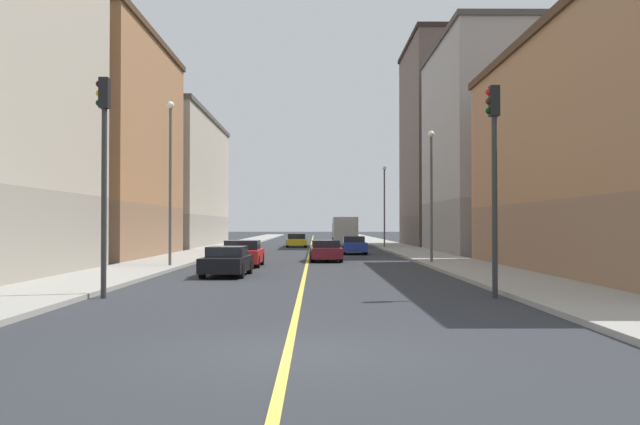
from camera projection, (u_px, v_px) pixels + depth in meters
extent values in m
plane|color=#2C2F34|center=(288.00, 352.00, 11.61)|extent=(400.00, 400.00, 0.00)
cube|color=#9E9B93|center=(401.00, 248.00, 60.66)|extent=(3.67, 168.00, 0.15)
cube|color=#9E9B93|center=(220.00, 248.00, 60.56)|extent=(3.67, 168.00, 0.15)
cube|color=#E5D14C|center=(310.00, 249.00, 60.61)|extent=(0.16, 154.00, 0.01)
cube|color=gray|center=(512.00, 227.00, 52.36)|extent=(11.32, 15.95, 3.93)
cube|color=#9E9993|center=(512.00, 124.00, 52.50)|extent=(11.32, 15.95, 11.84)
cube|color=#474442|center=(511.00, 45.00, 52.61)|extent=(11.62, 16.25, 0.40)
cube|color=brown|center=(464.00, 231.00, 69.17)|extent=(11.32, 14.57, 3.02)
cube|color=brown|center=(464.00, 132.00, 69.35)|extent=(11.32, 14.57, 17.12)
cube|color=#2B221D|center=(464.00, 45.00, 69.51)|extent=(11.62, 14.87, 0.40)
cube|color=#8F6B4F|center=(70.00, 231.00, 44.60)|extent=(11.32, 17.13, 3.44)
cube|color=#A8754C|center=(71.00, 124.00, 44.72)|extent=(11.32, 17.13, 10.61)
cube|color=#4B3422|center=(72.00, 40.00, 44.82)|extent=(11.62, 17.43, 0.40)
cube|color=#9D9688|center=(156.00, 231.00, 68.42)|extent=(11.32, 24.90, 3.05)
cube|color=#BCB29E|center=(156.00, 168.00, 68.53)|extent=(11.32, 24.90, 9.45)
cube|color=#545047|center=(156.00, 119.00, 68.62)|extent=(11.62, 25.20, 0.40)
cylinder|color=#2D2D2D|center=(495.00, 207.00, 20.21)|extent=(0.16, 0.16, 5.36)
cube|color=black|center=(494.00, 101.00, 20.27)|extent=(0.28, 0.32, 0.90)
sphere|color=red|center=(489.00, 92.00, 20.27)|extent=(0.20, 0.20, 0.20)
sphere|color=#352204|center=(489.00, 101.00, 20.27)|extent=(0.20, 0.20, 0.20)
sphere|color=black|center=(489.00, 111.00, 20.26)|extent=(0.20, 0.20, 0.20)
cylinder|color=#2D2D2D|center=(104.00, 203.00, 20.14)|extent=(0.16, 0.16, 5.58)
cube|color=black|center=(105.00, 93.00, 20.20)|extent=(0.28, 0.32, 0.90)
sphere|color=#320404|center=(99.00, 84.00, 20.20)|extent=(0.20, 0.20, 0.20)
sphere|color=orange|center=(99.00, 93.00, 20.20)|extent=(0.20, 0.20, 0.20)
sphere|color=black|center=(99.00, 103.00, 20.19)|extent=(0.20, 0.20, 0.20)
cylinder|color=#4C4C51|center=(431.00, 199.00, 37.19)|extent=(0.14, 0.14, 6.78)
sphere|color=#EAEACC|center=(431.00, 134.00, 37.25)|extent=(0.36, 0.36, 0.36)
cylinder|color=#4C4C51|center=(170.00, 186.00, 34.04)|extent=(0.14, 0.14, 7.81)
sphere|color=#EAEACC|center=(171.00, 105.00, 34.11)|extent=(0.36, 0.36, 0.36)
cylinder|color=#4C4C51|center=(384.00, 208.00, 62.57)|extent=(0.14, 0.14, 7.02)
sphere|color=#EAEACC|center=(384.00, 168.00, 62.64)|extent=(0.36, 0.36, 0.36)
cube|color=#23389E|center=(354.00, 247.00, 50.54)|extent=(1.75, 4.48, 0.66)
cube|color=black|center=(354.00, 239.00, 50.67)|extent=(1.53, 1.92, 0.43)
cylinder|color=black|center=(342.00, 249.00, 51.91)|extent=(0.22, 0.64, 0.64)
cylinder|color=black|center=(363.00, 249.00, 51.93)|extent=(0.22, 0.64, 0.64)
cylinder|color=black|center=(344.00, 250.00, 49.14)|extent=(0.22, 0.64, 0.64)
cylinder|color=black|center=(366.00, 250.00, 49.16)|extent=(0.22, 0.64, 0.64)
cube|color=#1E6B38|center=(344.00, 239.00, 76.96)|extent=(1.93, 4.58, 0.57)
cube|color=black|center=(344.00, 235.00, 76.98)|extent=(1.65, 2.34, 0.44)
cylinder|color=black|center=(336.00, 241.00, 78.34)|extent=(0.24, 0.65, 0.64)
cylinder|color=black|center=(350.00, 241.00, 78.39)|extent=(0.24, 0.65, 0.64)
cylinder|color=black|center=(337.00, 241.00, 75.53)|extent=(0.24, 0.65, 0.64)
cylinder|color=black|center=(352.00, 241.00, 75.58)|extent=(0.24, 0.65, 0.64)
cube|color=gold|center=(296.00, 242.00, 66.52)|extent=(2.06, 4.45, 0.57)
cube|color=black|center=(296.00, 236.00, 66.74)|extent=(1.74, 2.03, 0.51)
cylinder|color=black|center=(288.00, 243.00, 67.84)|extent=(0.24, 0.65, 0.64)
cylinder|color=black|center=(305.00, 243.00, 67.91)|extent=(0.24, 0.65, 0.64)
cylinder|color=black|center=(287.00, 244.00, 65.12)|extent=(0.24, 0.65, 0.64)
cylinder|color=black|center=(306.00, 244.00, 65.20)|extent=(0.24, 0.65, 0.64)
cube|color=red|center=(243.00, 256.00, 35.41)|extent=(1.92, 4.13, 0.65)
cube|color=black|center=(243.00, 245.00, 35.33)|extent=(1.68, 1.98, 0.48)
cylinder|color=black|center=(229.00, 259.00, 36.69)|extent=(0.22, 0.64, 0.64)
cylinder|color=black|center=(262.00, 259.00, 36.69)|extent=(0.22, 0.64, 0.64)
cylinder|color=black|center=(223.00, 262.00, 34.13)|extent=(0.22, 0.64, 0.64)
cylinder|color=black|center=(257.00, 262.00, 34.14)|extent=(0.22, 0.64, 0.64)
cube|color=black|center=(227.00, 264.00, 28.80)|extent=(1.85, 4.32, 0.60)
cube|color=black|center=(227.00, 251.00, 28.84)|extent=(1.57, 2.02, 0.42)
cylinder|color=black|center=(214.00, 267.00, 30.14)|extent=(0.24, 0.65, 0.64)
cylinder|color=black|center=(249.00, 267.00, 30.10)|extent=(0.24, 0.65, 0.64)
cylinder|color=black|center=(202.00, 271.00, 27.49)|extent=(0.24, 0.65, 0.64)
cylinder|color=black|center=(241.00, 271.00, 27.45)|extent=(0.24, 0.65, 0.64)
cube|color=maroon|center=(326.00, 253.00, 40.36)|extent=(1.92, 4.27, 0.60)
cube|color=black|center=(326.00, 244.00, 40.43)|extent=(1.63, 2.06, 0.42)
cylinder|color=black|center=(311.00, 255.00, 41.62)|extent=(0.24, 0.65, 0.64)
cylinder|color=black|center=(338.00, 255.00, 41.69)|extent=(0.24, 0.65, 0.64)
cylinder|color=black|center=(313.00, 257.00, 39.02)|extent=(0.24, 0.65, 0.64)
cylinder|color=black|center=(341.00, 257.00, 39.09)|extent=(0.24, 0.65, 0.64)
cube|color=navy|center=(344.00, 233.00, 69.04)|extent=(2.24, 1.95, 2.00)
cube|color=#B2B2A8|center=(345.00, 230.00, 65.35)|extent=(2.24, 4.59, 2.43)
cylinder|color=black|center=(334.00, 242.00, 68.66)|extent=(0.30, 0.90, 0.90)
cylinder|color=black|center=(354.00, 242.00, 68.68)|extent=(0.30, 0.90, 0.90)
cylinder|color=black|center=(335.00, 243.00, 64.35)|extent=(0.30, 0.90, 0.90)
cylinder|color=black|center=(356.00, 243.00, 64.36)|extent=(0.30, 0.90, 0.90)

